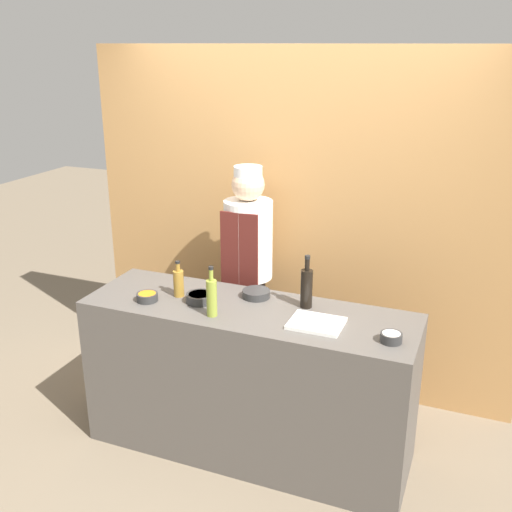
# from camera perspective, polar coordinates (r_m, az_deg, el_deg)

# --- Properties ---
(ground_plane) EXTENTS (14.00, 14.00, 0.00)m
(ground_plane) POSITION_cam_1_polar(r_m,az_deg,el_deg) (3.97, -0.69, -17.68)
(ground_plane) COLOR #756651
(cabinet_wall) EXTENTS (3.08, 0.18, 2.40)m
(cabinet_wall) POSITION_cam_1_polar(r_m,az_deg,el_deg) (4.24, 4.27, 3.08)
(cabinet_wall) COLOR #B7844C
(cabinet_wall) RESTS_ON ground_plane
(counter) EXTENTS (1.96, 0.61, 0.96)m
(counter) POSITION_cam_1_polar(r_m,az_deg,el_deg) (3.70, -0.72, -11.76)
(counter) COLOR #514C47
(counter) RESTS_ON ground_plane
(sauce_bowl_orange) EXTENTS (0.13, 0.13, 0.05)m
(sauce_bowl_orange) POSITION_cam_1_polar(r_m,az_deg,el_deg) (3.61, -10.32, -3.83)
(sauce_bowl_orange) COLOR #2D2D2D
(sauce_bowl_orange) RESTS_ON counter
(sauce_bowl_red) EXTENTS (0.17, 0.17, 0.05)m
(sauce_bowl_red) POSITION_cam_1_polar(r_m,az_deg,el_deg) (3.56, -5.35, -3.94)
(sauce_bowl_red) COLOR #2D2D2D
(sauce_bowl_red) RESTS_ON counter
(sauce_bowl_purple) EXTENTS (0.17, 0.17, 0.05)m
(sauce_bowl_purple) POSITION_cam_1_polar(r_m,az_deg,el_deg) (3.60, 0.02, -3.57)
(sauce_bowl_purple) COLOR #2D2D2D
(sauce_bowl_purple) RESTS_ON counter
(sauce_bowl_white) EXTENTS (0.11, 0.11, 0.05)m
(sauce_bowl_white) POSITION_cam_1_polar(r_m,az_deg,el_deg) (3.16, 12.75, -7.54)
(sauce_bowl_white) COLOR #2D2D2D
(sauce_bowl_white) RESTS_ON counter
(cutting_board) EXTENTS (0.29, 0.23, 0.02)m
(cutting_board) POSITION_cam_1_polar(r_m,az_deg,el_deg) (3.28, 5.77, -6.40)
(cutting_board) COLOR white
(cutting_board) RESTS_ON counter
(bottle_oil) EXTENTS (0.06, 0.06, 0.29)m
(bottle_oil) POSITION_cam_1_polar(r_m,az_deg,el_deg) (3.34, -4.24, -3.88)
(bottle_oil) COLOR olive
(bottle_oil) RESTS_ON counter
(bottle_vinegar) EXTENTS (0.06, 0.06, 0.22)m
(bottle_vinegar) POSITION_cam_1_polar(r_m,az_deg,el_deg) (3.63, -7.38, -2.51)
(bottle_vinegar) COLOR olive
(bottle_vinegar) RESTS_ON counter
(bottle_soy) EXTENTS (0.07, 0.07, 0.32)m
(bottle_soy) POSITION_cam_1_polar(r_m,az_deg,el_deg) (3.45, 4.84, -2.98)
(bottle_soy) COLOR black
(bottle_soy) RESTS_ON counter
(chef_center) EXTENTS (0.32, 0.32, 1.66)m
(chef_center) POSITION_cam_1_polar(r_m,az_deg,el_deg) (4.06, -0.74, -1.87)
(chef_center) COLOR #28282D
(chef_center) RESTS_ON ground_plane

